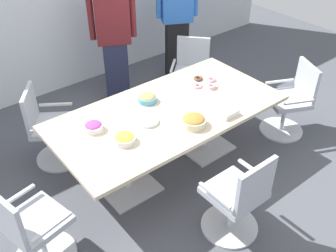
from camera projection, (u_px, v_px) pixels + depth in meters
name	position (u px, v px, depth m)	size (l,w,h in m)	color
ground_plane	(168.00, 165.00, 4.41)	(10.00, 10.00, 0.01)	#4C4F56
conference_table	(168.00, 120.00, 4.04)	(2.40, 1.20, 0.75)	#CCB793
office_chair_0	(191.00, 77.00, 5.25)	(0.76, 0.76, 0.91)	silver
office_chair_1	(50.00, 130.00, 4.27)	(0.75, 0.75, 0.91)	silver
office_chair_2	(32.00, 230.00, 3.15)	(0.64, 0.64, 0.91)	silver
office_chair_3	(238.00, 200.00, 3.42)	(0.54, 0.54, 0.91)	silver
office_chair_4	(290.00, 103.00, 4.71)	(0.72, 0.72, 0.91)	silver
person_standing_0	(114.00, 37.00, 5.06)	(0.58, 0.40, 1.77)	#232842
person_standing_1	(177.00, 15.00, 5.58)	(0.58, 0.40, 1.84)	black
snack_bowl_pretzels	(194.00, 121.00, 3.72)	(0.24, 0.24, 0.11)	beige
snack_bowl_candy_mix	(93.00, 127.00, 3.66)	(0.18, 0.18, 0.09)	white
snack_bowl_cookies	(147.00, 98.00, 4.07)	(0.20, 0.20, 0.09)	#4C9EC6
snack_bowl_chips_yellow	(124.00, 138.00, 3.51)	(0.20, 0.20, 0.09)	white
donut_platter	(204.00, 83.00, 4.38)	(0.33, 0.33, 0.04)	white
plate_stack	(148.00, 122.00, 3.77)	(0.20, 0.20, 0.03)	white
napkin_pile	(226.00, 111.00, 3.89)	(0.20, 0.20, 0.06)	white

